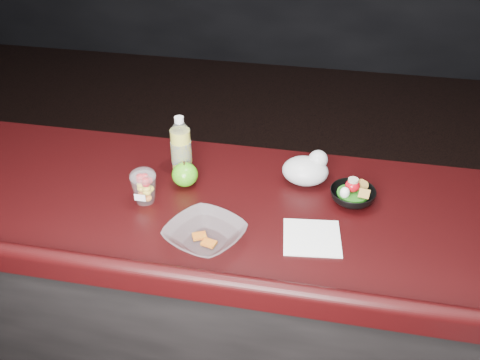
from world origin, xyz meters
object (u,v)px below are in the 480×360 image
at_px(lemonade_bottle, 181,150).
at_px(takeout_bowl, 205,235).
at_px(fruit_cup, 144,185).
at_px(green_apple, 185,175).
at_px(snack_bowl, 352,195).

relative_size(lemonade_bottle, takeout_bowl, 0.74).
height_order(fruit_cup, green_apple, fruit_cup).
xyz_separation_m(fruit_cup, snack_bowl, (0.63, 0.12, -0.03)).
distance_m(lemonade_bottle, takeout_bowl, 0.38).
distance_m(lemonade_bottle, fruit_cup, 0.19).
bearing_deg(lemonade_bottle, snack_bowl, -6.07).
distance_m(snack_bowl, takeout_bowl, 0.48).
relative_size(lemonade_bottle, green_apple, 2.35).
xyz_separation_m(snack_bowl, takeout_bowl, (-0.40, -0.28, -0.00)).
xyz_separation_m(fruit_cup, takeout_bowl, (0.23, -0.15, -0.03)).
relative_size(green_apple, snack_bowl, 0.61).
height_order(snack_bowl, takeout_bowl, snack_bowl).
distance_m(green_apple, takeout_bowl, 0.30).
bearing_deg(snack_bowl, green_apple, -178.76).
bearing_deg(lemonade_bottle, green_apple, -66.74).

